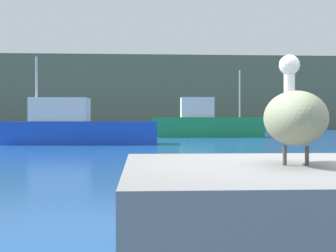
{
  "coord_description": "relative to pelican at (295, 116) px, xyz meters",
  "views": [
    {
      "loc": [
        -1.4,
        -3.85,
        1.22
      ],
      "look_at": [
        -0.04,
        18.85,
        0.94
      ],
      "focal_mm": 49.8,
      "sensor_mm": 36.0,
      "label": 1
    }
  ],
  "objects": [
    {
      "name": "fishing_boat_blue",
      "position": [
        -4.43,
        20.56,
        -0.37
      ],
      "size": [
        7.75,
        2.26,
        4.47
      ],
      "rotation": [
        0.0,
        0.0,
        3.11
      ],
      "color": "blue",
      "rests_on": "ground"
    },
    {
      "name": "pier_dock",
      "position": [
        -0.0,
        -0.02,
        -0.81
      ],
      "size": [
        2.58,
        2.48,
        0.88
      ],
      "primitive_type": "cube",
      "color": "gray",
      "rests_on": "ground"
    },
    {
      "name": "pelican",
      "position": [
        0.0,
        0.0,
        0.0
      ],
      "size": [
        0.63,
        1.26,
        0.88
      ],
      "rotation": [
        0.0,
        0.0,
        1.39
      ],
      "color": "gray",
      "rests_on": "pier_dock"
    },
    {
      "name": "hillside_backdrop",
      "position": [
        0.22,
        65.18,
        3.74
      ],
      "size": [
        140.0,
        13.84,
        9.98
      ],
      "primitive_type": "cube",
      "color": "#5B664C",
      "rests_on": "ground"
    },
    {
      "name": "fishing_boat_green",
      "position": [
        3.58,
        30.32,
        -0.26
      ],
      "size": [
        8.05,
        2.37,
        4.89
      ],
      "rotation": [
        0.0,
        0.0,
        -0.03
      ],
      "color": "#1E8C4C",
      "rests_on": "ground"
    }
  ]
}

